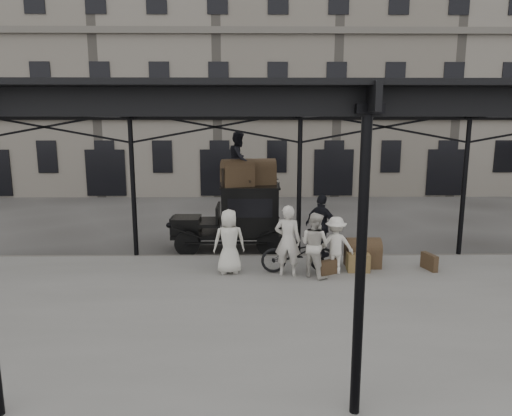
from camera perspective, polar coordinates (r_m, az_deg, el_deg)
The scene contains 18 objects.
ground at distance 12.42m, azimuth 6.22°, elevation -9.10°, with size 120.00×120.00×0.00m, color #383533.
platform at distance 10.54m, azimuth 7.54°, elevation -12.38°, with size 28.00×8.00×0.15m, color slate.
canopy at distance 10.00m, azimuth 7.95°, elevation 12.93°, with size 22.50×9.00×4.74m.
building_frontage at distance 29.77m, azimuth 2.25°, elevation 16.08°, with size 64.00×8.00×14.00m, color slate.
taxi at distance 15.00m, azimuth -1.96°, elevation -0.81°, with size 3.65×1.55×2.18m.
porter_left at distance 12.12m, azimuth 3.98°, elevation -4.09°, with size 0.70×0.46×1.91m, color beige.
porter_midleft at distance 12.13m, azimuth 7.36°, elevation -4.58°, with size 0.84×0.65×1.73m, color beige.
porter_centre at distance 12.32m, azimuth -3.36°, elevation -4.20°, with size 0.86×0.56×1.76m, color beige.
porter_official at distance 13.91m, azimuth 8.19°, elevation -2.23°, with size 1.12×0.47×1.91m, color black.
porter_right at distance 12.52m, azimuth 9.89°, elevation -4.58°, with size 1.00×0.58×1.55m, color silver.
bicycle at distance 12.53m, azimuth 5.27°, elevation -5.63°, with size 0.70×2.02×1.06m, color black.
porter_roof at distance 14.65m, azimuth -2.14°, elevation 6.16°, with size 0.83×0.65×1.71m, color black.
steamer_trunk_roof_near at distance 14.55m, azimuth -2.34°, elevation 4.16°, with size 0.99×0.60×0.72m, color #4D3D24, non-canonical shape.
steamer_trunk_roof_far at distance 14.99m, azimuth 0.59°, elevation 4.33°, with size 0.96×0.59×0.70m, color #4D3D24, non-canonical shape.
steamer_trunk_platform at distance 13.31m, azimuth 13.20°, elevation -5.69°, with size 0.96×0.58×0.70m, color #4D3D24, non-canonical shape.
wicker_hamper at distance 12.93m, azimuth 12.64°, elevation -6.62°, with size 0.60×0.45×0.50m, color brown.
suitcase_upright at distance 13.62m, azimuth 20.84°, elevation -6.30°, with size 0.15×0.60×0.45m, color #4D3D24.
suitcase_flat at distance 12.51m, azimuth 9.05°, elevation -7.32°, with size 0.60×0.15×0.40m, color #4D3D24.
Camera 1 is at (-1.46, -11.60, 4.18)m, focal length 32.00 mm.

